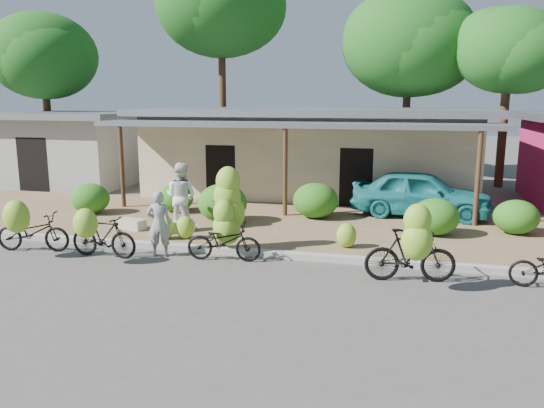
% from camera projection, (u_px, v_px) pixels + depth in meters
% --- Properties ---
extents(ground, '(100.00, 100.00, 0.00)m').
position_uv_depth(ground, '(219.00, 282.00, 10.83)').
color(ground, '#4D4A47').
rests_on(ground, ground).
extents(sidewalk, '(60.00, 6.00, 0.12)m').
position_uv_depth(sidewalk, '(277.00, 225.00, 15.57)').
color(sidewalk, '#92704E').
rests_on(sidewalk, ground).
extents(curb, '(60.00, 0.25, 0.15)m').
position_uv_depth(curb, '(247.00, 252.00, 12.72)').
color(curb, '#A8A399').
rests_on(curb, ground).
extents(shop_main, '(13.00, 8.50, 3.35)m').
position_uv_depth(shop_main, '(312.00, 150.00, 20.89)').
color(shop_main, beige).
rests_on(shop_main, ground).
extents(shop_grey, '(7.00, 6.00, 3.15)m').
position_uv_depth(shop_grey, '(69.00, 147.00, 23.63)').
color(shop_grey, '#9E9D99').
rests_on(shop_grey, ground).
extents(tree_back_left, '(5.23, 5.12, 7.80)m').
position_uv_depth(tree_back_left, '(41.00, 54.00, 25.48)').
color(tree_back_left, '#512F20').
rests_on(tree_back_left, ground).
extents(tree_far_center, '(6.40, 6.38, 10.81)m').
position_uv_depth(tree_far_center, '(218.00, 3.00, 25.92)').
color(tree_far_center, '#512F20').
rests_on(tree_far_center, ground).
extents(tree_center_right, '(6.23, 6.19, 8.73)m').
position_uv_depth(tree_center_right, '(405.00, 41.00, 24.61)').
color(tree_center_right, '#512F20').
rests_on(tree_center_right, ground).
extents(tree_near_right, '(4.53, 4.36, 7.46)m').
position_uv_depth(tree_near_right, '(504.00, 48.00, 21.85)').
color(tree_near_right, '#512F20').
rests_on(tree_near_right, ground).
extents(hedge_0, '(1.23, 1.11, 0.96)m').
position_uv_depth(hedge_0, '(90.00, 198.00, 16.82)').
color(hedge_0, '#296316').
rests_on(hedge_0, sidewalk).
extents(hedge_1, '(1.15, 1.03, 0.90)m').
position_uv_depth(hedge_1, '(176.00, 198.00, 17.06)').
color(hedge_1, '#296316').
rests_on(hedge_1, sidewalk).
extents(hedge_2, '(1.46, 1.31, 1.14)m').
position_uv_depth(hedge_2, '(222.00, 203.00, 15.58)').
color(hedge_2, '#296316').
rests_on(hedge_2, sidewalk).
extents(hedge_3, '(1.39, 1.25, 1.08)m').
position_uv_depth(hedge_3, '(315.00, 200.00, 16.14)').
color(hedge_3, '#296316').
rests_on(hedge_3, sidewalk).
extents(hedge_4, '(1.27, 1.14, 0.99)m').
position_uv_depth(hedge_4, '(435.00, 217.00, 14.08)').
color(hedge_4, '#296316').
rests_on(hedge_4, sidewalk).
extents(hedge_5, '(1.19, 1.07, 0.93)m').
position_uv_depth(hedge_5, '(516.00, 217.00, 14.22)').
color(hedge_5, '#296316').
rests_on(hedge_5, sidewalk).
extents(bike_far_left, '(1.91, 1.38, 1.41)m').
position_uv_depth(bike_far_left, '(30.00, 229.00, 12.88)').
color(bike_far_left, black).
rests_on(bike_far_left, ground).
extents(bike_left, '(1.71, 1.15, 1.31)m').
position_uv_depth(bike_left, '(100.00, 234.00, 12.36)').
color(bike_left, black).
rests_on(bike_left, ground).
extents(bike_center, '(1.79, 1.24, 2.14)m').
position_uv_depth(bike_center, '(226.00, 222.00, 12.45)').
color(bike_center, black).
rests_on(bike_center, ground).
extents(bike_right, '(1.90, 1.29, 1.75)m').
position_uv_depth(bike_right, '(412.00, 250.00, 10.60)').
color(bike_right, black).
rests_on(bike_right, ground).
extents(loose_banana_a, '(0.48, 0.41, 0.60)m').
position_uv_depth(loose_banana_a, '(185.00, 228.00, 13.73)').
color(loose_banana_a, '#90C330').
rests_on(loose_banana_a, sidewalk).
extents(loose_banana_b, '(0.49, 0.42, 0.61)m').
position_uv_depth(loose_banana_b, '(165.00, 227.00, 13.70)').
color(loose_banana_b, '#90C330').
rests_on(loose_banana_b, sidewalk).
extents(loose_banana_c, '(0.49, 0.42, 0.61)m').
position_uv_depth(loose_banana_c, '(346.00, 235.00, 12.91)').
color(loose_banana_c, '#90C330').
rests_on(loose_banana_c, sidewalk).
extents(sack_near, '(0.92, 0.83, 0.30)m').
position_uv_depth(sack_near, '(178.00, 226.00, 14.51)').
color(sack_near, beige).
rests_on(sack_near, sidewalk).
extents(sack_far, '(0.82, 0.55, 0.28)m').
position_uv_depth(sack_far, '(132.00, 224.00, 14.80)').
color(sack_far, beige).
rests_on(sack_far, sidewalk).
extents(vendor, '(0.66, 0.54, 1.58)m').
position_uv_depth(vendor, '(159.00, 224.00, 12.54)').
color(vendor, gray).
rests_on(vendor, ground).
extents(bystander, '(0.99, 0.82, 1.87)m').
position_uv_depth(bystander, '(181.00, 196.00, 14.61)').
color(bystander, white).
rests_on(bystander, sidewalk).
extents(teal_van, '(4.31, 2.01, 1.43)m').
position_uv_depth(teal_van, '(421.00, 194.00, 16.34)').
color(teal_van, '#1C7A7F').
rests_on(teal_van, sidewalk).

